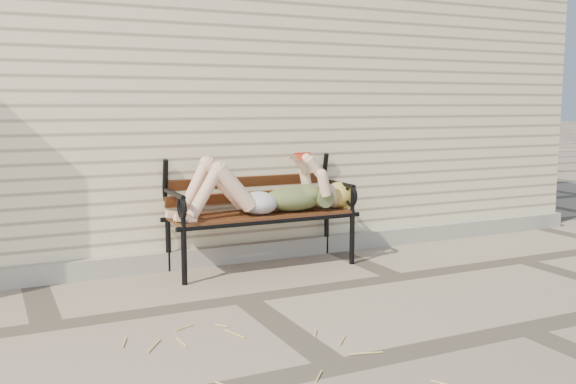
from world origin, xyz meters
TOP-DOWN VIEW (x-y plane):
  - ground at (0.00, 0.00)m, footprint 80.00×80.00m
  - house_wall at (0.00, 3.00)m, footprint 8.00×4.00m
  - foundation_strip at (0.00, 0.97)m, footprint 8.00×0.10m
  - garden_bench at (0.44, 0.82)m, footprint 1.61×0.64m
  - reading_woman at (0.46, 0.70)m, footprint 1.52×0.34m
  - straw_scatter at (-1.21, -0.77)m, footprint 2.70×1.60m

SIDE VIEW (x-z plane):
  - ground at x=0.00m, z-range 0.00..0.00m
  - straw_scatter at x=-1.21m, z-range 0.00..0.01m
  - foundation_strip at x=0.00m, z-range 0.00..0.15m
  - garden_bench at x=0.44m, z-range 0.06..1.10m
  - reading_woman at x=0.46m, z-range 0.38..0.86m
  - house_wall at x=0.00m, z-range 0.00..3.00m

